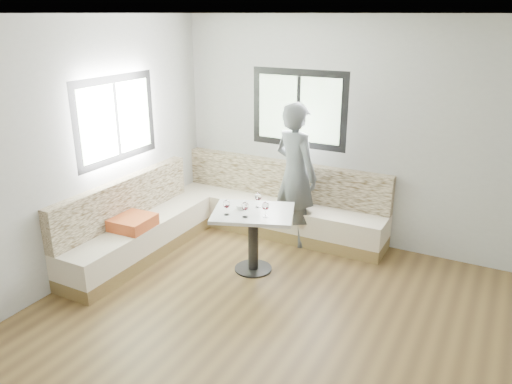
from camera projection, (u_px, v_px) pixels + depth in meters
room at (273, 194)px, 4.06m from camera, size 5.01×5.01×2.81m
banquette at (219, 218)px, 6.37m from camera, size 2.90×2.80×0.95m
table at (253, 226)px, 5.60m from camera, size 1.07×0.96×0.73m
person at (295, 175)px, 6.19m from camera, size 0.78×0.66×1.82m
olive_ramekin at (241, 207)px, 5.61m from camera, size 0.11×0.11×0.04m
wine_glass_a at (226, 205)px, 5.40m from camera, size 0.08×0.08×0.17m
wine_glass_b at (245, 207)px, 5.34m from camera, size 0.08×0.08×0.17m
wine_glass_c at (266, 206)px, 5.35m from camera, size 0.08×0.08×0.17m
wine_glass_d at (258, 197)px, 5.62m from camera, size 0.08×0.08×0.17m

